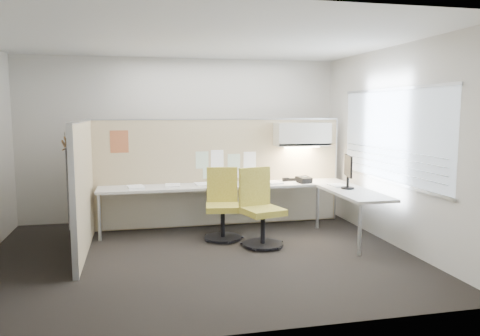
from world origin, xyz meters
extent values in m
cube|color=black|center=(0.00, 0.00, -0.01)|extent=(5.50, 4.50, 0.01)
cube|color=white|center=(0.00, 0.00, 2.80)|extent=(5.50, 4.50, 0.01)
cube|color=beige|center=(0.00, 2.25, 1.40)|extent=(5.50, 0.02, 2.80)
cube|color=beige|center=(0.00, -2.25, 1.40)|extent=(5.50, 0.02, 2.80)
cube|color=beige|center=(2.75, 0.00, 1.40)|extent=(0.02, 4.50, 2.80)
cube|color=#A1AFBB|center=(2.73, 0.00, 1.55)|extent=(0.01, 2.80, 1.30)
cube|color=tan|center=(0.55, 1.60, 0.88)|extent=(4.10, 0.06, 1.75)
cube|color=tan|center=(-1.50, 0.50, 0.88)|extent=(0.06, 2.20, 1.75)
cube|color=beige|center=(0.60, 1.27, 0.71)|extent=(4.00, 0.60, 0.04)
cube|color=beige|center=(2.30, 0.23, 0.71)|extent=(0.60, 1.47, 0.04)
cube|color=beige|center=(0.60, 1.54, 0.34)|extent=(3.90, 0.02, 0.64)
cylinder|color=#A5A8AA|center=(-1.35, 1.02, 0.34)|extent=(0.05, 0.05, 0.69)
cylinder|color=#A5A8AA|center=(2.05, -0.45, 0.34)|extent=(0.05, 0.05, 0.69)
cylinder|color=#A5A8AA|center=(2.05, 1.02, 0.34)|extent=(0.05, 0.05, 0.69)
cube|color=beige|center=(1.90, 1.39, 1.51)|extent=(0.90, 0.36, 0.38)
cube|color=#FFEABF|center=(1.90, 1.39, 1.30)|extent=(0.60, 0.06, 0.02)
cube|color=#8CBF8C|center=(0.25, 1.57, 1.10)|extent=(0.21, 0.00, 0.28)
cube|color=white|center=(0.50, 1.57, 1.12)|extent=(0.21, 0.00, 0.28)
cube|color=#8CBF8C|center=(0.78, 1.57, 1.05)|extent=(0.21, 0.00, 0.28)
cube|color=white|center=(1.05, 1.57, 1.08)|extent=(0.21, 0.00, 0.28)
cube|color=#8CBF8C|center=(0.40, 1.57, 0.88)|extent=(0.28, 0.00, 0.18)
cube|color=white|center=(0.90, 1.57, 0.86)|extent=(0.21, 0.00, 0.14)
cube|color=orange|center=(-1.05, 1.57, 1.42)|extent=(0.28, 0.00, 0.35)
cylinder|color=black|center=(0.43, 0.68, 0.03)|extent=(0.55, 0.55, 0.03)
cylinder|color=black|center=(0.43, 0.68, 0.24)|extent=(0.06, 0.06, 0.42)
cube|color=gold|center=(0.43, 0.68, 0.49)|extent=(0.55, 0.55, 0.08)
cube|color=gold|center=(0.46, 0.91, 0.79)|extent=(0.47, 0.13, 0.53)
cylinder|color=black|center=(0.91, 0.22, 0.03)|extent=(0.57, 0.57, 0.03)
cylinder|color=black|center=(0.91, 0.22, 0.25)|extent=(0.07, 0.07, 0.44)
cube|color=gold|center=(0.91, 0.22, 0.50)|extent=(0.62, 0.62, 0.09)
cube|color=gold|center=(0.85, 0.45, 0.82)|extent=(0.48, 0.19, 0.55)
cylinder|color=black|center=(2.30, 0.46, 0.74)|extent=(0.20, 0.20, 0.02)
cylinder|color=black|center=(2.30, 0.46, 0.83)|extent=(0.04, 0.04, 0.18)
cube|color=black|center=(2.30, 0.46, 1.08)|extent=(0.15, 0.47, 0.32)
cube|color=black|center=(2.30, 0.46, 1.08)|extent=(0.11, 0.43, 0.28)
cube|color=black|center=(1.87, 1.15, 0.78)|extent=(0.25, 0.24, 0.12)
cylinder|color=black|center=(1.78, 1.17, 0.81)|extent=(0.08, 0.17, 0.04)
cube|color=black|center=(1.75, 1.39, 0.76)|extent=(0.14, 0.04, 0.05)
cube|color=black|center=(1.63, 1.39, 0.76)|extent=(0.11, 0.07, 0.06)
cube|color=silver|center=(-1.50, -0.29, 1.77)|extent=(0.14, 0.02, 0.02)
cylinder|color=silver|center=(-1.57, -0.29, 1.69)|extent=(0.02, 0.02, 0.14)
cube|color=#AD7F4C|center=(-1.57, -0.29, 1.56)|extent=(0.02, 0.38, 0.12)
cube|color=#AD7F4C|center=(-1.60, -0.26, 1.52)|extent=(0.02, 0.38, 0.12)
cube|color=#A9A6B1|center=(-1.58, -0.34, 1.00)|extent=(0.01, 0.07, 0.96)
cube|color=white|center=(-0.82, 1.22, 0.75)|extent=(0.27, 0.33, 0.04)
cube|color=white|center=(-0.25, 1.31, 0.74)|extent=(0.26, 0.32, 0.02)
cube|color=white|center=(0.43, 1.26, 0.75)|extent=(0.28, 0.34, 0.03)
cube|color=white|center=(0.96, 1.33, 0.74)|extent=(0.27, 0.33, 0.02)
cube|color=white|center=(1.36, 1.22, 0.74)|extent=(0.30, 0.35, 0.03)
cube|color=white|center=(2.26, 0.74, 0.74)|extent=(0.25, 0.32, 0.02)
cube|color=white|center=(0.22, 1.35, 0.74)|extent=(0.26, 0.32, 0.02)
camera|label=1|loc=(-0.80, -5.96, 1.91)|focal=35.00mm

